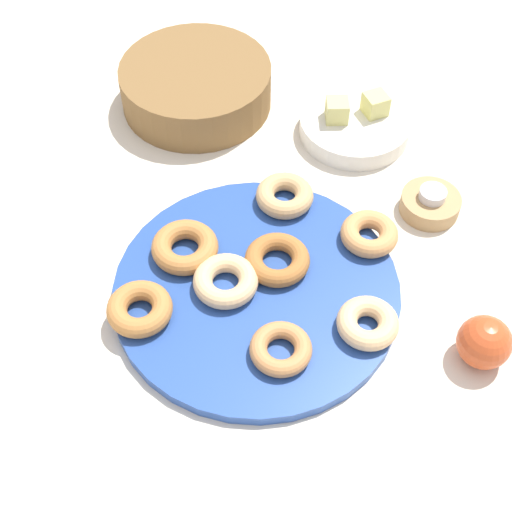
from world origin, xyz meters
TOP-DOWN VIEW (x-y plane):
  - ground_plane at (0.00, 0.00)m, footprint 2.40×2.40m
  - donut_plate at (0.00, 0.00)m, footprint 0.40×0.40m
  - donut_0 at (-0.04, -0.00)m, footprint 0.13×0.13m
  - donut_1 at (0.05, 0.16)m, footprint 0.11×0.11m
  - donut_2 at (0.03, 0.04)m, footprint 0.12×0.12m
  - donut_3 at (0.14, -0.07)m, footprint 0.12×0.12m
  - donut_4 at (0.16, 0.08)m, footprint 0.12×0.12m
  - donut_5 at (-0.16, -0.04)m, footprint 0.11×0.11m
  - donut_6 at (-0.10, 0.06)m, footprint 0.12×0.12m
  - donut_7 at (0.03, -0.11)m, footprint 0.11×0.11m
  - candle_holder at (0.27, 0.15)m, footprint 0.09×0.09m
  - tealight at (0.27, 0.15)m, footprint 0.04×0.04m
  - basket at (-0.09, 0.41)m, footprint 0.36×0.36m
  - fruit_bowl at (0.17, 0.33)m, footprint 0.18×0.18m
  - melon_chunk_left at (0.14, 0.33)m, footprint 0.04×0.04m
  - melon_chunk_right at (0.20, 0.34)m, footprint 0.05×0.05m
  - apple at (0.29, -0.11)m, footprint 0.07×0.07m

SIDE VIEW (x-z plane):
  - ground_plane at x=0.00m, z-range 0.00..0.00m
  - donut_plate at x=0.00m, z-range 0.00..0.02m
  - candle_holder at x=0.27m, z-range 0.00..0.03m
  - fruit_bowl at x=0.17m, z-range 0.00..0.03m
  - donut_7 at x=0.03m, z-range 0.02..0.04m
  - donut_2 at x=0.03m, z-range 0.02..0.04m
  - donut_4 at x=0.16m, z-range 0.02..0.05m
  - donut_0 at x=-0.04m, z-range 0.02..0.05m
  - donut_3 at x=0.14m, z-range 0.02..0.05m
  - donut_1 at x=0.05m, z-range 0.02..0.05m
  - donut_5 at x=-0.16m, z-range 0.02..0.05m
  - donut_6 at x=-0.10m, z-range 0.02..0.05m
  - apple at x=0.29m, z-range 0.00..0.07m
  - tealight at x=0.27m, z-range 0.03..0.04m
  - basket at x=-0.09m, z-range 0.00..0.07m
  - melon_chunk_left at x=0.14m, z-range 0.03..0.07m
  - melon_chunk_right at x=0.20m, z-range 0.03..0.07m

